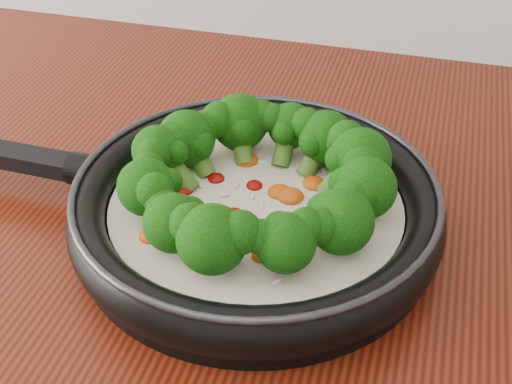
# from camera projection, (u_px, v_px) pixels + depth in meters

# --- Properties ---
(skillet) EXTENTS (0.56, 0.36, 0.10)m
(skillet) POSITION_uv_depth(u_px,v_px,m) (255.00, 199.00, 0.65)
(skillet) COLOR black
(skillet) RESTS_ON counter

